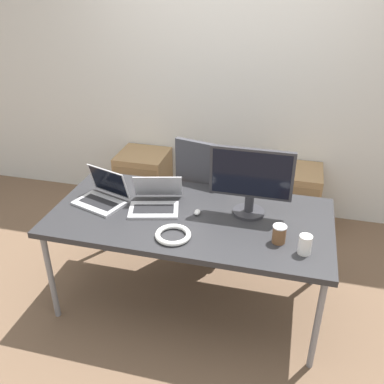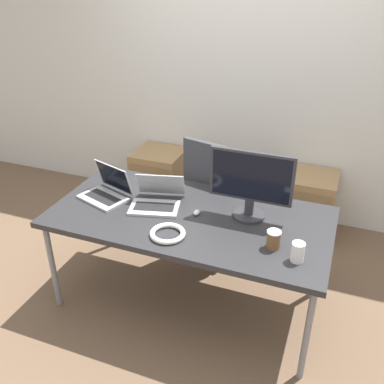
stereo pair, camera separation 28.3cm
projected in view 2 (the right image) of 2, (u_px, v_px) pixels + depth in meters
The scene contains 13 objects.
ground_plane at pixel (190, 298), 3.22m from camera, with size 14.00×14.00×0.00m, color brown.
wall_back at pixel (250, 79), 3.82m from camera, with size 10.00×0.05×2.60m.
desk at pixel (190, 220), 2.89m from camera, with size 1.87×0.93×0.74m.
office_chair at pixel (220, 209), 3.61m from camera, with size 0.58×0.61×1.05m.
cabinet_left at pixel (160, 178), 4.34m from camera, with size 0.47×0.45×0.58m.
cabinet_right at pixel (307, 204), 3.88m from camera, with size 0.47×0.45×0.58m.
laptop_left at pixel (157, 200), 2.95m from camera, with size 0.38×0.39×0.21m.
laptop_right at pixel (107, 191), 3.06m from camera, with size 0.39×0.36×0.23m.
monitor at pixel (251, 183), 2.73m from camera, with size 0.54×0.21×0.47m.
mouse at pixel (197, 212), 2.86m from camera, with size 0.04×0.06×0.03m.
coffee_cup_white at pixel (298, 252), 2.40m from camera, with size 0.08×0.08×0.12m.
coffee_cup_brown at pixel (273, 240), 2.51m from camera, with size 0.09×0.09×0.11m.
cable_coil at pixel (168, 233), 2.64m from camera, with size 0.22×0.22×0.03m.
Camera 2 is at (0.89, -2.28, 2.25)m, focal length 40.00 mm.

